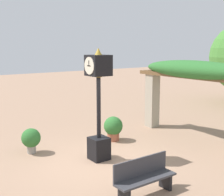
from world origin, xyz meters
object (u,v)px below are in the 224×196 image
potted_plant_near_right (31,139)px  park_bench (144,177)px  potted_plant_near_left (113,127)px  pedestal_clock (99,104)px

potted_plant_near_right → park_bench: bearing=13.8°
potted_plant_near_left → potted_plant_near_right: size_ratio=1.09×
potted_plant_near_left → potted_plant_near_right: potted_plant_near_left is taller
pedestal_clock → potted_plant_near_left: (-1.30, 1.50, -1.27)m
potted_plant_near_right → park_bench: 4.47m
park_bench → pedestal_clock: bearing=80.5°
pedestal_clock → potted_plant_near_right: bearing=-139.7°
potted_plant_near_left → potted_plant_near_right: (-0.46, -3.00, -0.01)m
potted_plant_near_left → park_bench: (3.88, -1.93, -0.06)m
potted_plant_near_right → potted_plant_near_left: bearing=81.2°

